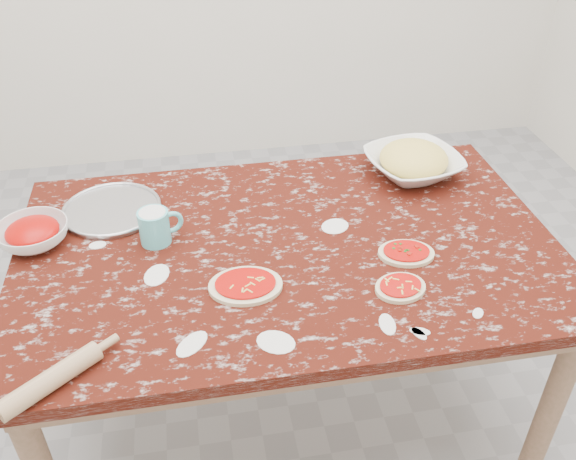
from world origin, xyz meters
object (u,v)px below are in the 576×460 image
at_px(pizza_tray, 112,210).
at_px(flour_mug, 156,226).
at_px(cheese_bowl, 413,165).
at_px(worktable, 288,265).
at_px(rolling_pin, 51,380).
at_px(sauce_bowl, 33,235).

bearing_deg(pizza_tray, flour_mug, -52.17).
distance_m(pizza_tray, cheese_bowl, 1.03).
bearing_deg(pizza_tray, cheese_bowl, 3.22).
height_order(worktable, flour_mug, flour_mug).
bearing_deg(rolling_pin, pizza_tray, 82.50).
distance_m(pizza_tray, sauce_bowl, 0.25).
height_order(worktable, cheese_bowl, cheese_bowl).
bearing_deg(worktable, rolling_pin, -144.65).
distance_m(worktable, sauce_bowl, 0.76).
distance_m(worktable, pizza_tray, 0.60).
bearing_deg(flour_mug, rolling_pin, -114.48).
bearing_deg(pizza_tray, sauce_bowl, -148.24).
height_order(sauce_bowl, cheese_bowl, cheese_bowl).
height_order(flour_mug, rolling_pin, flour_mug).
bearing_deg(cheese_bowl, flour_mug, -164.60).
bearing_deg(sauce_bowl, rolling_pin, -78.00).
relative_size(pizza_tray, rolling_pin, 1.25).
relative_size(worktable, flour_mug, 12.04).
height_order(cheese_bowl, rolling_pin, cheese_bowl).
bearing_deg(rolling_pin, sauce_bowl, 102.00).
relative_size(sauce_bowl, cheese_bowl, 0.66).
xyz_separation_m(pizza_tray, rolling_pin, (-0.09, -0.71, 0.02)).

